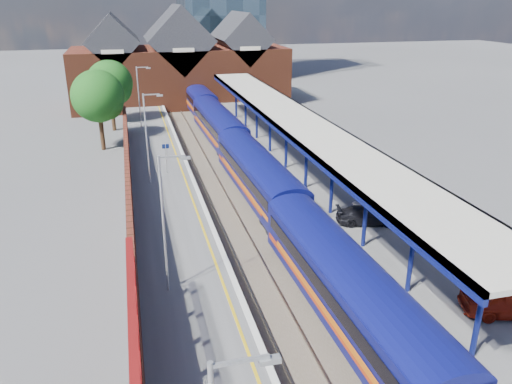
% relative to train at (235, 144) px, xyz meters
% --- Properties ---
extents(ground, '(240.00, 240.00, 0.00)m').
position_rel_train_xyz_m(ground, '(-1.49, 2.67, -2.12)').
color(ground, '#5B5B5E').
rests_on(ground, ground).
extents(ballast_bed, '(6.00, 76.00, 0.06)m').
position_rel_train_xyz_m(ballast_bed, '(-1.49, -7.33, -2.09)').
color(ballast_bed, '#473D33').
rests_on(ballast_bed, ground).
extents(rails, '(4.51, 76.00, 0.14)m').
position_rel_train_xyz_m(rails, '(-1.49, -7.33, -2.00)').
color(rails, slate).
rests_on(rails, ground).
extents(left_platform, '(5.00, 76.00, 1.00)m').
position_rel_train_xyz_m(left_platform, '(-6.99, -7.33, -1.62)').
color(left_platform, '#565659').
rests_on(left_platform, ground).
extents(right_platform, '(6.00, 76.00, 1.00)m').
position_rel_train_xyz_m(right_platform, '(4.51, -7.33, -1.62)').
color(right_platform, '#565659').
rests_on(right_platform, ground).
extents(coping_left, '(0.30, 76.00, 0.05)m').
position_rel_train_xyz_m(coping_left, '(-4.64, -7.33, -1.10)').
color(coping_left, silver).
rests_on(coping_left, left_platform).
extents(coping_right, '(0.30, 76.00, 0.05)m').
position_rel_train_xyz_m(coping_right, '(1.66, -7.33, -1.10)').
color(coping_right, silver).
rests_on(coping_right, right_platform).
extents(yellow_line, '(0.14, 76.00, 0.01)m').
position_rel_train_xyz_m(yellow_line, '(-5.24, -7.33, -1.12)').
color(yellow_line, yellow).
rests_on(yellow_line, left_platform).
extents(train, '(3.19, 65.96, 3.45)m').
position_rel_train_xyz_m(train, '(0.00, 0.00, 0.00)').
color(train, '#0D105C').
rests_on(train, ground).
extents(canopy, '(4.50, 52.00, 4.48)m').
position_rel_train_xyz_m(canopy, '(3.99, -5.38, 3.13)').
color(canopy, navy).
rests_on(canopy, right_platform).
extents(lamp_post_b, '(1.48, 0.18, 7.00)m').
position_rel_train_xyz_m(lamp_post_b, '(-7.86, -21.33, 2.87)').
color(lamp_post_b, '#A5A8AA').
rests_on(lamp_post_b, left_platform).
extents(lamp_post_c, '(1.48, 0.18, 7.00)m').
position_rel_train_xyz_m(lamp_post_c, '(-7.86, -5.33, 2.87)').
color(lamp_post_c, '#A5A8AA').
rests_on(lamp_post_c, left_platform).
extents(lamp_post_d, '(1.48, 0.18, 7.00)m').
position_rel_train_xyz_m(lamp_post_d, '(-7.86, 10.67, 2.87)').
color(lamp_post_d, '#A5A8AA').
rests_on(lamp_post_d, left_platform).
extents(platform_sign, '(0.55, 0.08, 2.50)m').
position_rel_train_xyz_m(platform_sign, '(-6.49, -3.33, 0.57)').
color(platform_sign, '#A5A8AA').
rests_on(platform_sign, left_platform).
extents(brick_wall, '(0.35, 50.00, 3.86)m').
position_rel_train_xyz_m(brick_wall, '(-9.59, -13.79, 0.33)').
color(brick_wall, maroon).
rests_on(brick_wall, left_platform).
extents(station_building, '(30.00, 12.12, 13.78)m').
position_rel_train_xyz_m(station_building, '(-1.49, 30.67, 3.33)').
color(station_building, maroon).
rests_on(station_building, ground).
extents(tree_near, '(5.20, 5.20, 8.10)m').
position_rel_train_xyz_m(tree_near, '(-11.84, 8.58, 3.23)').
color(tree_near, '#382314').
rests_on(tree_near, ground).
extents(tree_far, '(5.20, 5.20, 8.10)m').
position_rel_train_xyz_m(tree_far, '(-10.84, 16.58, 3.23)').
color(tree_far, '#382314').
rests_on(tree_far, ground).
extents(parked_car_red, '(4.53, 2.83, 1.44)m').
position_rel_train_xyz_m(parked_car_red, '(6.93, -27.22, -0.40)').
color(parked_car_red, maroon).
rests_on(parked_car_red, right_platform).
extents(parked_car_silver, '(4.34, 3.01, 1.35)m').
position_rel_train_xyz_m(parked_car_silver, '(6.84, -14.96, -0.44)').
color(parked_car_silver, silver).
rests_on(parked_car_silver, right_platform).
extents(parked_car_dark, '(4.12, 2.42, 1.12)m').
position_rel_train_xyz_m(parked_car_dark, '(5.08, -16.52, -0.56)').
color(parked_car_dark, black).
rests_on(parked_car_dark, right_platform).
extents(parked_car_blue, '(4.53, 2.47, 1.21)m').
position_rel_train_xyz_m(parked_car_blue, '(7.01, -15.38, -0.52)').
color(parked_car_blue, navy).
rests_on(parked_car_blue, right_platform).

